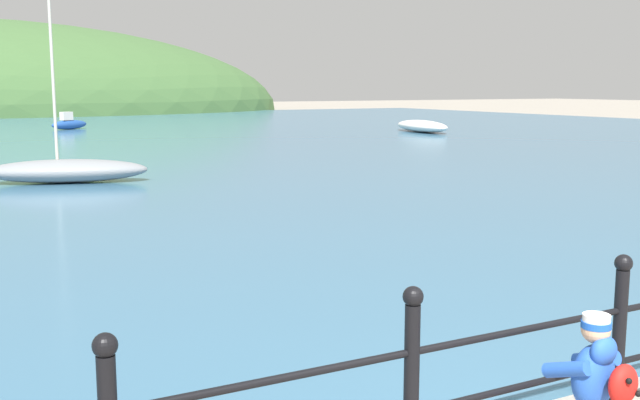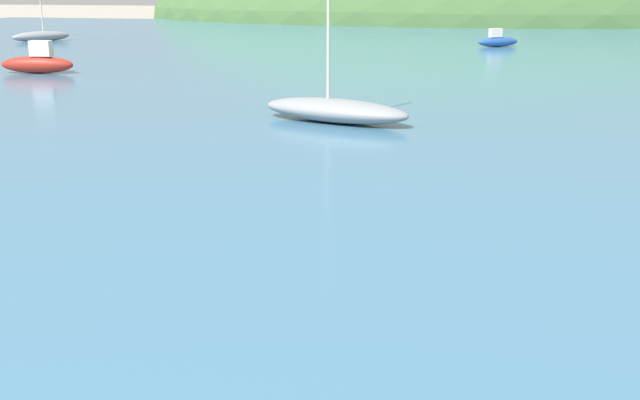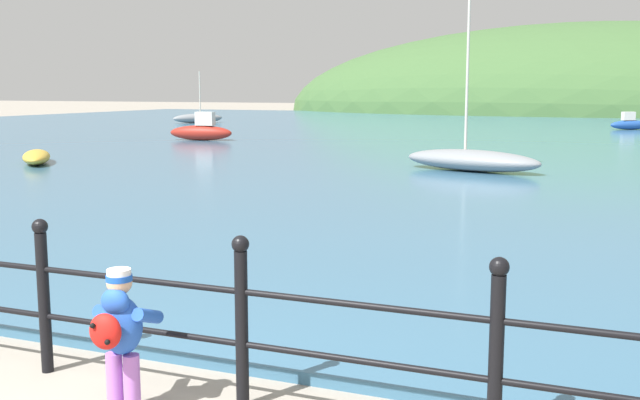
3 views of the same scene
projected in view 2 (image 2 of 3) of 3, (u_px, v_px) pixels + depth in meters
water at (416, 59)px, 32.23m from camera, size 80.00×60.00×0.10m
far_hillside at (456, 19)px, 67.20m from camera, size 56.79×31.23×15.99m
boat_green_fishing at (41, 36)px, 40.67m from camera, size 2.48×3.06×3.10m
boat_twin_mast at (498, 41)px, 37.44m from camera, size 2.20×1.67×0.90m
boat_blue_hull at (335, 110)px, 17.34m from camera, size 3.85×2.11×4.60m
boat_far_right at (38, 63)px, 26.59m from camera, size 2.71×1.02×1.15m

